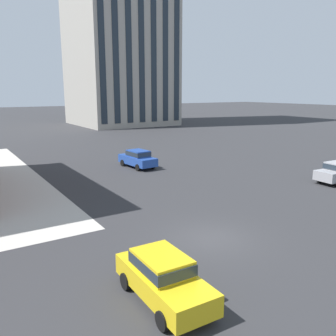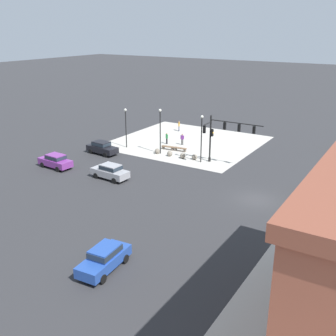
{
  "view_description": "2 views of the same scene",
  "coord_description": "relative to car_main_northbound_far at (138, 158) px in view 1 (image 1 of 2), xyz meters",
  "views": [
    {
      "loc": [
        -10.83,
        -12.98,
        7.26
      ],
      "look_at": [
        0.83,
        5.31,
        2.55
      ],
      "focal_mm": 38.2,
      "sensor_mm": 36.0,
      "label": 1
    },
    {
      "loc": [
        -11.64,
        34.99,
        16.05
      ],
      "look_at": [
        6.7,
        5.66,
        3.76
      ],
      "focal_mm": 42.68,
      "sensor_mm": 36.0,
      "label": 2
    }
  ],
  "objects": [
    {
      "name": "ground_plane",
      "position": [
        -4.82,
        -16.99,
        -0.92
      ],
      "size": [
        320.0,
        320.0,
        0.0
      ],
      "primitive_type": "plane",
      "color": "#2D2D30"
    },
    {
      "name": "car_main_northbound_far",
      "position": [
        0.0,
        0.0,
        0.0
      ],
      "size": [
        2.17,
        4.53,
        1.68
      ],
      "color": "#23479E",
      "rests_on": "ground"
    },
    {
      "name": "car_cross_eastbound",
      "position": [
        -9.67,
        -20.26,
        0.0
      ],
      "size": [
        1.98,
        4.44,
        1.68
      ],
      "color": "gold",
      "rests_on": "ground"
    }
  ]
}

